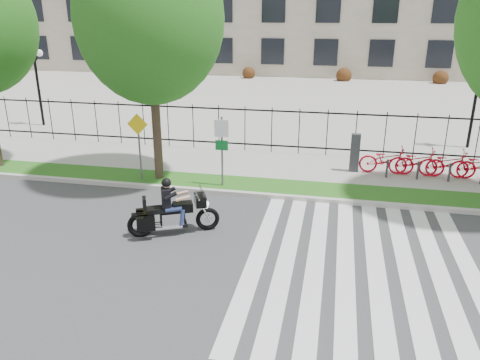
# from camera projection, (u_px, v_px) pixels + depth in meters

# --- Properties ---
(ground) EXTENTS (120.00, 120.00, 0.00)m
(ground) POSITION_uv_depth(u_px,v_px,m) (178.00, 248.00, 12.68)
(ground) COLOR #3D3D40
(ground) RESTS_ON ground
(curb) EXTENTS (60.00, 0.20, 0.15)m
(curb) POSITION_uv_depth(u_px,v_px,m) (216.00, 192.00, 16.43)
(curb) COLOR #B6B3AB
(curb) RESTS_ON ground
(grass_verge) EXTENTS (60.00, 1.50, 0.15)m
(grass_verge) POSITION_uv_depth(u_px,v_px,m) (222.00, 184.00, 17.21)
(grass_verge) COLOR #205A16
(grass_verge) RESTS_ON ground
(sidewalk) EXTENTS (60.00, 3.50, 0.15)m
(sidewalk) POSITION_uv_depth(u_px,v_px,m) (237.00, 163.00, 19.51)
(sidewalk) COLOR #A7A59C
(sidewalk) RESTS_ON ground
(plaza) EXTENTS (80.00, 34.00, 0.10)m
(plaza) POSITION_uv_depth(u_px,v_px,m) (286.00, 95.00, 35.68)
(plaza) COLOR #A7A59C
(plaza) RESTS_ON ground
(crosswalk_stripes) EXTENTS (5.70, 8.00, 0.01)m
(crosswalk_stripes) POSITION_uv_depth(u_px,v_px,m) (361.00, 266.00, 11.74)
(crosswalk_stripes) COLOR silver
(crosswalk_stripes) RESTS_ON ground
(iron_fence) EXTENTS (30.00, 0.06, 2.00)m
(iron_fence) POSITION_uv_depth(u_px,v_px,m) (245.00, 129.00, 20.76)
(iron_fence) COLOR black
(iron_fence) RESTS_ON sidewalk
(lamp_post_left) EXTENTS (1.06, 0.70, 4.25)m
(lamp_post_left) POSITION_uv_depth(u_px,v_px,m) (36.00, 68.00, 24.98)
(lamp_post_left) COLOR black
(lamp_post_left) RESTS_ON ground
(lamp_post_right) EXTENTS (1.06, 0.70, 4.25)m
(lamp_post_right) POSITION_uv_depth(u_px,v_px,m) (479.00, 80.00, 20.69)
(lamp_post_right) COLOR black
(lamp_post_right) RESTS_ON ground
(street_tree_1) EXTENTS (5.05, 5.05, 8.59)m
(street_tree_1) POSITION_uv_depth(u_px,v_px,m) (150.00, 19.00, 15.74)
(street_tree_1) COLOR #36291D
(street_tree_1) RESTS_ON grass_verge
(sign_pole_regulatory) EXTENTS (0.50, 0.09, 2.50)m
(sign_pole_regulatory) POSITION_uv_depth(u_px,v_px,m) (222.00, 143.00, 16.28)
(sign_pole_regulatory) COLOR #59595B
(sign_pole_regulatory) RESTS_ON grass_verge
(sign_pole_warning) EXTENTS (0.78, 0.09, 2.49)m
(sign_pole_warning) POSITION_uv_depth(u_px,v_px,m) (139.00, 138.00, 16.89)
(sign_pole_warning) COLOR #59595B
(sign_pole_warning) RESTS_ON grass_verge
(motorcycle_rider) EXTENTS (2.46, 1.43, 2.04)m
(motorcycle_rider) POSITION_uv_depth(u_px,v_px,m) (173.00, 211.00, 13.31)
(motorcycle_rider) COLOR black
(motorcycle_rider) RESTS_ON ground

